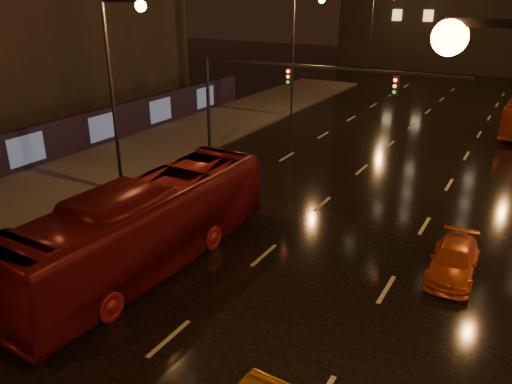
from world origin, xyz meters
TOP-DOWN VIEW (x-y plane):
  - ground at (0.00, 20.00)m, footprint 140.00×140.00m
  - sidewalk_left at (-13.50, 15.00)m, footprint 7.00×70.00m
  - hoarding_left at (-17.20, 12.00)m, footprint 0.30×46.00m
  - traffic_signal at (-5.06, 20.00)m, footprint 15.31×0.32m
  - bus_red at (-3.42, 7.03)m, footprint 3.08×12.32m
  - taxi_far at (6.83, 12.24)m, footprint 1.74×3.99m

SIDE VIEW (x-z plane):
  - ground at x=0.00m, z-range 0.00..0.00m
  - sidewalk_left at x=-13.50m, z-range 0.00..0.15m
  - taxi_far at x=6.83m, z-range 0.00..1.14m
  - hoarding_left at x=-17.20m, z-range 0.00..2.50m
  - bus_red at x=-3.42m, z-range 0.00..3.42m
  - traffic_signal at x=-5.06m, z-range 1.64..7.84m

